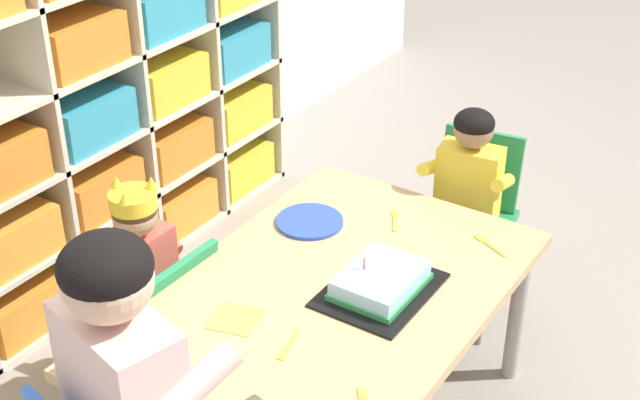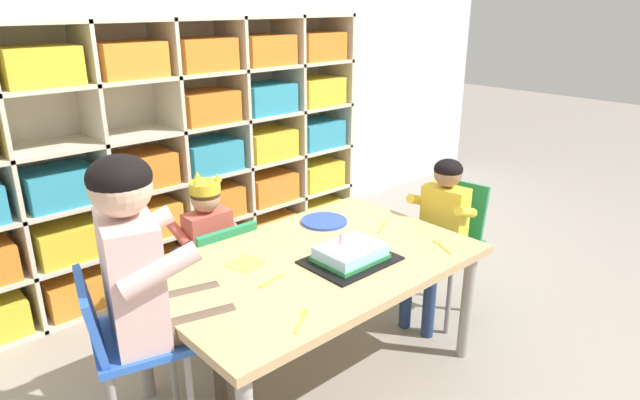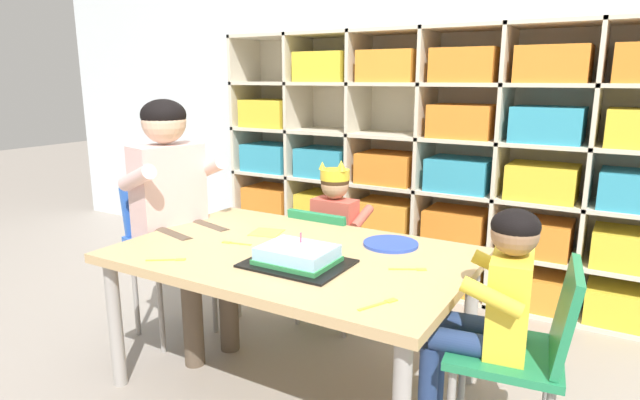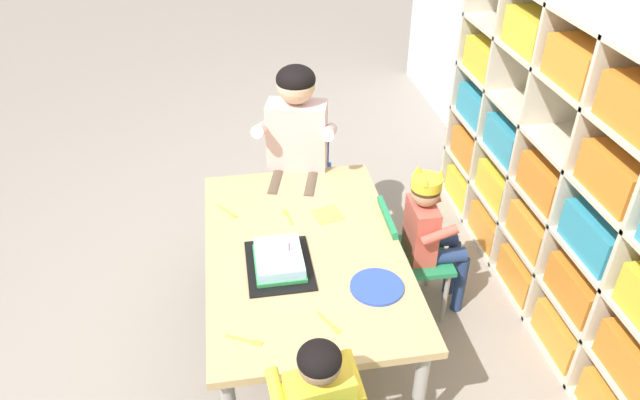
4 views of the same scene
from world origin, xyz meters
name	(u,v)px [view 4 (image 4 of 4)]	position (x,y,z in m)	size (l,w,h in m)	color
ground	(306,337)	(0.00, 0.00, 0.00)	(16.00, 16.00, 0.00)	gray
storage_cubby_shelf	(593,214)	(0.11, 1.24, 0.66)	(2.51, 0.33, 1.44)	beige
activity_table	(304,258)	(0.00, 0.00, 0.49)	(1.29, 0.83, 0.55)	tan
classroom_chair_blue	(406,253)	(-0.14, 0.51, 0.35)	(0.33, 0.33, 0.59)	#238451
child_with_crown	(430,226)	(-0.14, 0.61, 0.49)	(0.30, 0.31, 0.80)	#D15647
classroom_chair_adult_side	(299,174)	(-0.75, 0.08, 0.46)	(0.38, 0.40, 0.70)	blue
adult_helper_seated	(296,147)	(-0.64, 0.05, 0.68)	(0.47, 0.45, 1.09)	beige
guest_at_table_side	(315,399)	(0.74, -0.07, 0.53)	(0.32, 0.32, 0.82)	yellow
birthday_cake_on_tray	(279,261)	(0.10, -0.12, 0.57)	(0.35, 0.27, 0.10)	black
paper_plate_stack	(377,287)	(0.29, 0.25, 0.55)	(0.21, 0.21, 0.01)	blue
paper_napkin_square	(328,215)	(-0.23, 0.14, 0.55)	(0.12, 0.12, 0.00)	#F4DB4C
fork_scattered_mid_table	(228,212)	(-0.32, -0.31, 0.55)	(0.12, 0.09, 0.00)	yellow
fork_near_child_seat	(288,216)	(-0.25, -0.04, 0.55)	(0.12, 0.04, 0.00)	yellow
fork_near_cake_tray	(247,340)	(0.48, -0.27, 0.55)	(0.07, 0.13, 0.00)	yellow
fork_by_napkin	(330,324)	(0.45, 0.03, 0.55)	(0.12, 0.07, 0.00)	yellow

